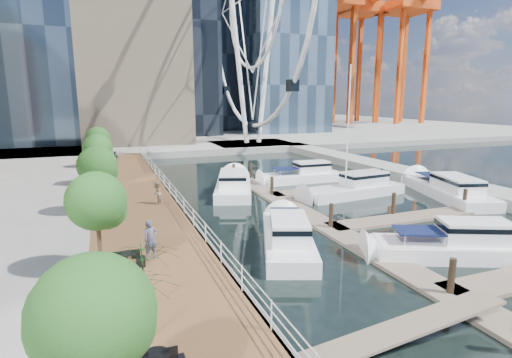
{
  "coord_description": "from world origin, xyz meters",
  "views": [
    {
      "loc": [
        -10.97,
        -14.17,
        8.65
      ],
      "look_at": [
        -0.84,
        12.02,
        3.0
      ],
      "focal_mm": 28.0,
      "sensor_mm": 36.0,
      "label": 1
    }
  ],
  "objects": [
    {
      "name": "moored_yachts",
      "position": [
        8.73,
        14.08,
        0.0
      ],
      "size": [
        25.09,
        35.16,
        11.5
      ],
      "color": "silver",
      "rests_on": "ground"
    },
    {
      "name": "pedestrian_near",
      "position": [
        -9.12,
        4.79,
        1.97
      ],
      "size": [
        0.83,
        0.7,
        1.94
      ],
      "primitive_type": "imported",
      "rotation": [
        0.0,
        0.0,
        0.39
      ],
      "color": "#50536B",
      "rests_on": "boardwalk"
    },
    {
      "name": "ground",
      "position": [
        0.0,
        0.0,
        0.0
      ],
      "size": [
        520.0,
        520.0,
        0.0
      ],
      "primitive_type": "plane",
      "color": "black",
      "rests_on": "ground"
    },
    {
      "name": "yacht_foreground",
      "position": [
        6.74,
        1.31,
        0.0
      ],
      "size": [
        9.8,
        6.24,
        2.15
      ],
      "primitive_type": null,
      "rotation": [
        0.0,
        0.0,
        1.15
      ],
      "color": "white",
      "rests_on": "ground"
    },
    {
      "name": "pedestrian_mid",
      "position": [
        -7.46,
        15.17,
        1.84
      ],
      "size": [
        0.9,
        0.99,
        1.67
      ],
      "primitive_type": "imported",
      "rotation": [
        0.0,
        0.0,
        -1.97
      ],
      "color": "gray",
      "rests_on": "boardwalk"
    },
    {
      "name": "railing",
      "position": [
        -6.1,
        15.0,
        1.52
      ],
      "size": [
        0.1,
        60.0,
        1.05
      ],
      "primitive_type": null,
      "color": "white",
      "rests_on": "boardwalk"
    },
    {
      "name": "cafe_seating",
      "position": [
        -10.09,
        -3.62,
        2.22
      ],
      "size": [
        3.5,
        11.91,
        2.53
      ],
      "color": "#0E3617",
      "rests_on": "ground"
    },
    {
      "name": "seawall",
      "position": [
        -6.0,
        15.0,
        0.5
      ],
      "size": [
        0.25,
        60.0,
        1.0
      ],
      "primitive_type": "cube",
      "color": "#595954",
      "rests_on": "ground"
    },
    {
      "name": "floating_docks",
      "position": [
        7.97,
        9.98,
        0.49
      ],
      "size": [
        16.0,
        34.0,
        2.6
      ],
      "color": "#6D6051",
      "rests_on": "ground"
    },
    {
      "name": "land_far",
      "position": [
        0.0,
        102.0,
        0.5
      ],
      "size": [
        200.0,
        114.0,
        1.0
      ],
      "primitive_type": "cube",
      "color": "gray",
      "rests_on": "ground"
    },
    {
      "name": "pedestrian_far",
      "position": [
        -9.69,
        33.97,
        1.89
      ],
      "size": [
        1.09,
        0.98,
        1.78
      ],
      "primitive_type": "imported",
      "rotation": [
        0.0,
        0.0,
        2.48
      ],
      "color": "#363C44",
      "rests_on": "boardwalk"
    },
    {
      "name": "street_trees",
      "position": [
        -11.4,
        14.0,
        4.29
      ],
      "size": [
        2.6,
        42.6,
        4.6
      ],
      "color": "#3F2B1C",
      "rests_on": "ground"
    },
    {
      "name": "pier",
      "position": [
        14.0,
        52.0,
        0.5
      ],
      "size": [
        14.0,
        12.0,
        1.0
      ],
      "primitive_type": "cube",
      "color": "gray",
      "rests_on": "ground"
    },
    {
      "name": "breakwater",
      "position": [
        20.0,
        20.0,
        0.5
      ],
      "size": [
        4.0,
        60.0,
        1.0
      ],
      "primitive_type": "cube",
      "color": "gray",
      "rests_on": "ground"
    },
    {
      "name": "port_cranes",
      "position": [
        67.67,
        95.67,
        20.0
      ],
      "size": [
        40.0,
        52.0,
        38.0
      ],
      "color": "#D84C14",
      "rests_on": "ground"
    },
    {
      "name": "cafe_tables",
      "position": [
        -10.4,
        -2.0,
        1.37
      ],
      "size": [
        2.5,
        13.7,
        0.74
      ],
      "color": "black",
      "rests_on": "ground"
    },
    {
      "name": "boardwalk",
      "position": [
        -9.0,
        15.0,
        0.5
      ],
      "size": [
        6.0,
        60.0,
        1.0
      ],
      "primitive_type": "cube",
      "color": "brown",
      "rests_on": "ground"
    }
  ]
}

